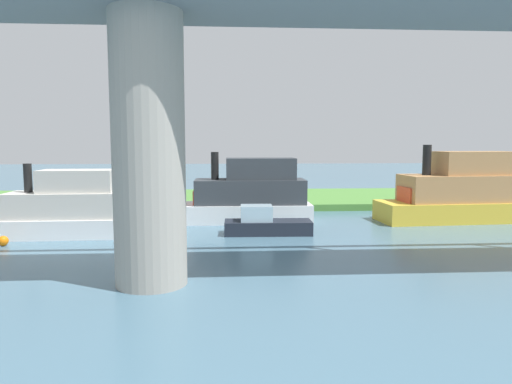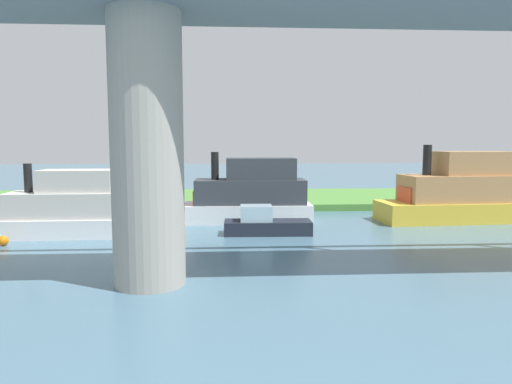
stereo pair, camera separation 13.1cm
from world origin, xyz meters
name	(u,v)px [view 1 (the left image)]	position (x,y,z in m)	size (l,w,h in m)	color
ground_plane	(258,212)	(0.00, 0.00, 0.00)	(160.00, 160.00, 0.00)	#476B7F
grassy_bank	(253,199)	(0.00, -6.00, 0.25)	(80.00, 12.00, 0.50)	#4C8438
bridge_pylon	(149,152)	(5.00, 17.21, 4.74)	(2.53, 2.53, 9.48)	#9E998E
person_on_bank	(246,191)	(0.70, -3.20, 1.20)	(0.51, 0.51, 1.39)	#2D334C
mooring_post	(133,198)	(9.30, -1.50, 0.90)	(0.20, 0.20, 0.79)	brown
motorboat_red	(64,209)	(11.04, 8.18, 1.46)	(7.76, 2.70, 3.95)	white
riverboat_paddlewheel	(247,196)	(0.95, 4.07, 1.65)	(8.77, 2.99, 4.47)	white
pontoon_yellow	(459,193)	(-12.69, 4.77, 1.82)	(9.81, 3.79, 4.92)	gold
motorboat_white	(91,211)	(11.08, 3.02, 0.61)	(5.43, 3.14, 1.71)	red
houseboat_blue	(265,224)	(0.16, 8.30, 0.57)	(4.84, 1.83, 1.60)	#1E232D
marker_buoy	(3,241)	(13.26, 10.46, 0.25)	(0.50, 0.50, 0.50)	orange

